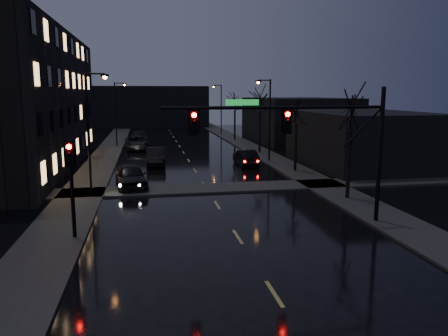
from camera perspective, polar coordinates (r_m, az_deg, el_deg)
name	(u,v)px	position (r m, az deg, el deg)	size (l,w,h in m)	color
ground	(294,324)	(13.74, 9.10, -19.48)	(160.00, 160.00, 0.00)	black
sidewalk_left	(104,158)	(46.96, -15.39, 1.30)	(3.00, 140.00, 0.12)	#2D2D2B
sidewalk_right	(263,154)	(48.42, 5.07, 1.86)	(3.00, 140.00, 0.12)	#2D2D2B
sidewalk_cross	(207,188)	(30.78, -2.23, -2.67)	(40.00, 3.00, 0.12)	#2D2D2B
apartment_block	(1,101)	(43.11, -27.10, 7.80)	(12.00, 30.00, 12.00)	black
commercial_right_near	(362,139)	(42.32, 17.56, 3.64)	(10.00, 14.00, 5.00)	black
commercial_right_far	(297,119)	(63.03, 9.52, 6.28)	(12.00, 18.00, 6.00)	black
far_block	(151,107)	(89.33, -9.49, 7.91)	(22.00, 10.00, 8.00)	black
signal_mast	(311,131)	(21.85, 11.27, 4.81)	(11.11, 0.41, 7.00)	black
signal_pole_left	(71,175)	(20.89, -19.33, -0.92)	(0.35, 0.41, 4.53)	black
tree_near	(352,101)	(28.20, 16.36, 8.43)	(3.52, 3.52, 8.08)	black
tree_mid_a	(297,103)	(37.44, 9.49, 8.32)	(3.30, 3.30, 7.58)	black
tree_mid_b	(260,94)	(48.91, 4.76, 9.64)	(3.74, 3.74, 8.59)	black
tree_far	(235,97)	(62.55, 1.43, 9.19)	(3.43, 3.43, 7.88)	black
streetlight_l_near	(91,123)	(29.55, -16.95, 5.64)	(1.53, 0.28, 8.00)	black
streetlight_l_far	(117,109)	(56.42, -13.77, 7.55)	(1.53, 0.28, 8.00)	black
streetlight_r_mid	(268,113)	(42.95, 5.72, 7.17)	(1.53, 0.28, 8.00)	black
streetlight_r_far	(220,105)	(70.29, -0.55, 8.21)	(1.53, 0.28, 8.00)	black
oncoming_car_a	(131,176)	(31.76, -12.07, -1.02)	(2.02, 5.03, 1.71)	black
oncoming_car_b	(156,156)	(41.51, -8.89, 1.51)	(1.71, 4.91, 1.62)	black
oncoming_car_c	(137,143)	(53.11, -11.28, 3.24)	(2.72, 5.91, 1.64)	black
oncoming_car_d	(139,137)	(59.86, -10.99, 3.94)	(2.21, 5.44, 1.58)	black
lead_car	(246,157)	(40.82, 2.86, 1.38)	(1.57, 4.51, 1.49)	black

